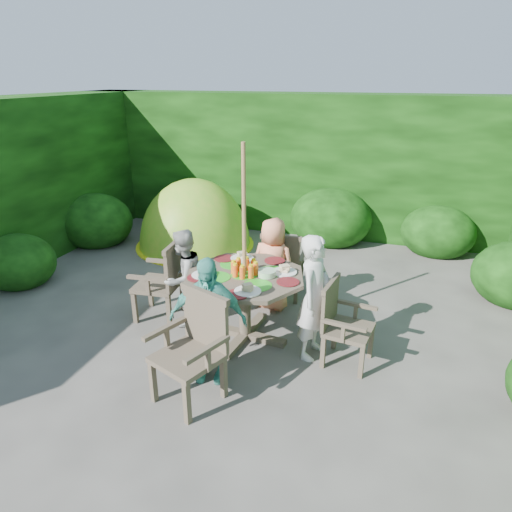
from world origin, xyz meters
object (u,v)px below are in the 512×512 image
(garden_chair_front, at_px, (194,346))
(parasol_pole, at_px, (244,247))
(child_right, at_px, (315,298))
(garden_chair_left, at_px, (164,279))
(garden_chair_back, at_px, (283,265))
(patio_table, at_px, (245,285))
(child_front, at_px, (208,320))
(garden_chair_right, at_px, (342,322))
(dome_tent, at_px, (195,245))
(child_left, at_px, (184,278))
(child_back, at_px, (273,264))

(garden_chair_front, bearing_deg, parasol_pole, 106.04)
(child_right, bearing_deg, garden_chair_front, 149.43)
(garden_chair_left, bearing_deg, garden_chair_back, 122.09)
(patio_table, xyz_separation_m, child_front, (-0.10, -0.80, -0.02))
(garden_chair_left, height_order, child_front, child_front)
(garden_chair_right, xyz_separation_m, garden_chair_back, (-0.95, 1.22, 0.03))
(parasol_pole, height_order, garden_chair_back, parasol_pole)
(parasol_pole, height_order, child_right, parasol_pole)
(garden_chair_left, xyz_separation_m, child_front, (0.99, -0.94, 0.13))
(garden_chair_right, height_order, dome_tent, dome_tent)
(child_left, xyz_separation_m, child_back, (0.89, 0.70, 0.01))
(garden_chair_left, relative_size, dome_tent, 0.40)
(patio_table, height_order, child_back, child_back)
(patio_table, bearing_deg, parasol_pole, -173.90)
(garden_chair_left, xyz_separation_m, child_left, (0.29, -0.05, 0.08))
(garden_chair_left, xyz_separation_m, child_back, (1.18, 0.65, 0.09))
(garden_chair_right, xyz_separation_m, child_back, (-1.00, 0.92, 0.14))
(garden_chair_left, distance_m, dome_tent, 2.59)
(garden_chair_front, bearing_deg, child_front, 109.18)
(patio_table, height_order, child_right, child_right)
(garden_chair_back, relative_size, child_back, 0.75)
(garden_chair_back, height_order, garden_chair_front, garden_chair_front)
(patio_table, distance_m, child_back, 0.80)
(child_right, distance_m, dome_tent, 3.81)
(dome_tent, bearing_deg, garden_chair_left, -64.08)
(garden_chair_front, relative_size, child_back, 0.82)
(child_front, height_order, dome_tent, child_front)
(dome_tent, bearing_deg, child_back, -33.89)
(child_left, bearing_deg, garden_chair_front, 43.77)
(garden_chair_right, height_order, garden_chair_left, garden_chair_left)
(child_right, bearing_deg, garden_chair_left, 94.26)
(child_left, relative_size, child_front, 0.92)
(parasol_pole, xyz_separation_m, child_front, (-0.09, -0.79, -0.46))
(parasol_pole, xyz_separation_m, dome_tent, (-1.84, 2.57, -1.10))
(garden_chair_back, bearing_deg, dome_tent, -40.33)
(patio_table, relative_size, garden_chair_back, 1.67)
(garden_chair_front, xyz_separation_m, dome_tent, (-1.73, 3.66, -0.52))
(child_front, bearing_deg, dome_tent, 106.33)
(dome_tent, bearing_deg, parasol_pole, -45.72)
(patio_table, distance_m, garden_chair_left, 1.11)
(garden_chair_back, height_order, child_back, child_back)
(garden_chair_right, height_order, child_left, child_left)
(garden_chair_right, height_order, garden_chair_back, garden_chair_back)
(garden_chair_front, height_order, child_right, child_right)
(child_front, bearing_deg, child_right, 27.19)
(dome_tent, bearing_deg, child_right, -36.64)
(parasol_pole, relative_size, child_front, 1.72)
(patio_table, bearing_deg, dome_tent, 125.67)
(garden_chair_front, bearing_deg, garden_chair_left, 150.03)
(child_right, xyz_separation_m, child_front, (-0.89, -0.70, -0.04))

